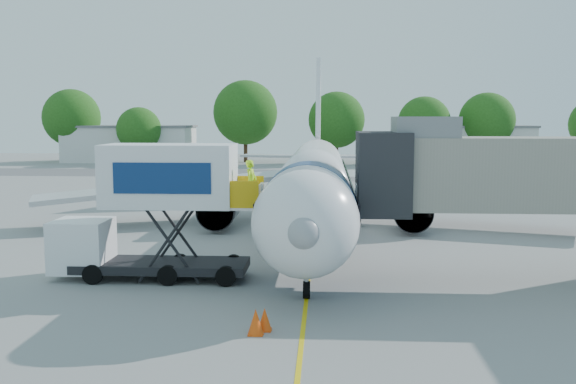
# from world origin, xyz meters

# --- Properties ---
(ground) EXTENTS (160.00, 160.00, 0.00)m
(ground) POSITION_xyz_m (0.00, 0.00, 0.00)
(ground) COLOR gray
(ground) RESTS_ON ground
(guidance_line) EXTENTS (0.15, 70.00, 0.01)m
(guidance_line) POSITION_xyz_m (0.00, 0.00, 0.01)
(guidance_line) COLOR yellow
(guidance_line) RESTS_ON ground
(taxiway_strip) EXTENTS (120.00, 10.00, 0.01)m
(taxiway_strip) POSITION_xyz_m (0.00, 42.00, 0.00)
(taxiway_strip) COLOR #59595B
(taxiway_strip) RESTS_ON ground
(aircraft) EXTENTS (34.17, 37.73, 11.35)m
(aircraft) POSITION_xyz_m (0.00, 4.12, 2.95)
(aircraft) COLOR white
(aircraft) RESTS_ON ground
(jet_bridge) EXTENTS (13.90, 3.20, 6.60)m
(jet_bridge) POSITION_xyz_m (7.99, -7.00, 4.34)
(jet_bridge) COLOR gray
(jet_bridge) RESTS_ON ground
(catering_hiloader) EXTENTS (8.50, 2.44, 5.50)m
(catering_hiloader) POSITION_xyz_m (-6.27, -7.00, 2.76)
(catering_hiloader) COLOR black
(catering_hiloader) RESTS_ON ground
(ground_tug) EXTENTS (3.70, 2.42, 1.36)m
(ground_tug) POSITION_xyz_m (-0.25, -16.75, 0.72)
(ground_tug) COLOR white
(ground_tug) RESTS_ON ground
(safety_cone_a) EXTENTS (0.45, 0.45, 0.72)m
(safety_cone_a) POSITION_xyz_m (-1.19, -13.13, 0.34)
(safety_cone_a) COLOR #E5490C
(safety_cone_a) RESTS_ON ground
(safety_cone_b) EXTENTS (0.50, 0.50, 0.80)m
(safety_cone_b) POSITION_xyz_m (-1.42, -13.51, 0.38)
(safety_cone_b) COLOR #E5490C
(safety_cone_b) RESTS_ON ground
(outbuilding_left) EXTENTS (18.40, 8.40, 5.30)m
(outbuilding_left) POSITION_xyz_m (-28.00, 60.00, 2.66)
(outbuilding_left) COLOR silver
(outbuilding_left) RESTS_ON ground
(outbuilding_right) EXTENTS (16.40, 7.40, 5.30)m
(outbuilding_right) POSITION_xyz_m (22.00, 62.00, 2.66)
(outbuilding_right) COLOR silver
(outbuilding_right) RESTS_ON ground
(tree_a) EXTENTS (8.27, 8.27, 10.54)m
(tree_a) POSITION_xyz_m (-36.30, 59.23, 6.40)
(tree_a) COLOR #382314
(tree_a) RESTS_ON ground
(tree_b) EXTENTS (6.19, 6.19, 7.89)m
(tree_b) POSITION_xyz_m (-25.39, 55.75, 4.78)
(tree_b) COLOR #382314
(tree_b) RESTS_ON ground
(tree_c) EXTENTS (9.24, 9.24, 11.78)m
(tree_c) POSITION_xyz_m (-11.01, 60.03, 7.15)
(tree_c) COLOR #382314
(tree_c) RESTS_ON ground
(tree_d) EXTENTS (7.90, 7.90, 10.07)m
(tree_d) POSITION_xyz_m (2.07, 58.45, 6.11)
(tree_d) COLOR #382314
(tree_d) RESTS_ON ground
(tree_e) EXTENTS (7.36, 7.36, 9.38)m
(tree_e) POSITION_xyz_m (14.24, 58.32, 5.69)
(tree_e) COLOR #382314
(tree_e) RESTS_ON ground
(tree_f) EXTENTS (7.81, 7.81, 9.95)m
(tree_f) POSITION_xyz_m (23.22, 59.97, 6.04)
(tree_f) COLOR #382314
(tree_f) RESTS_ON ground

